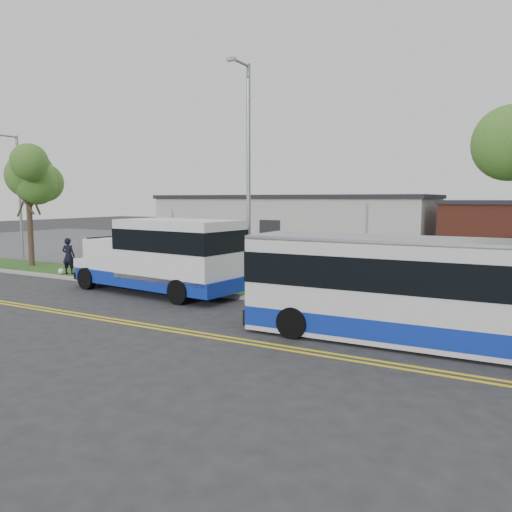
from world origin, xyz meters
The scene contains 18 objects.
ground centered at (0.00, 0.00, 0.00)m, with size 140.00×140.00×0.00m, color #28282B.
lane_line_north centered at (0.00, -3.85, 0.01)m, with size 70.00×0.12×0.01m, color yellow.
lane_line_south centered at (0.00, -4.15, 0.01)m, with size 70.00×0.12×0.01m, color yellow.
curb centered at (0.00, 1.10, 0.07)m, with size 80.00×0.30×0.15m, color #9E9B93.
verge centered at (0.00, 2.90, 0.05)m, with size 80.00×3.30×0.10m, color #244416.
parking_lot centered at (0.00, 17.00, 0.05)m, with size 80.00×25.00×0.10m, color #4C4C4F.
commercial_building centered at (-6.00, 27.00, 2.18)m, with size 25.40×10.40×4.35m.
brick_wing centered at (10.50, 26.00, 1.96)m, with size 6.30×7.30×3.90m.
tree_west centered at (-12.00, 3.20, 5.12)m, with size 4.40×4.40×6.91m.
streetlight_near centered at (3.00, 2.73, 5.23)m, with size 0.35×1.53×9.50m.
streetlight_far centered at (-16.00, 5.42, 4.48)m, with size 0.35×1.53×8.00m.
shuttle_bus centered at (0.25, 0.52, 1.69)m, with size 8.46×3.51×3.16m.
transit_bus centered at (11.48, -1.78, 1.48)m, with size 10.64×2.81×2.93m.
pedestrian centered at (-7.30, 1.90, 1.05)m, with size 0.69×0.45×1.90m, color black.
parked_car_a centered at (-2.66, 13.99, 0.76)m, with size 1.39×3.98×1.31m, color #A9ABB0.
parked_car_b centered at (-13.24, 11.67, 0.81)m, with size 1.98×4.88×1.42m, color silver.
grocery_bag_left centered at (-7.60, 1.65, 0.26)m, with size 0.32×0.32×0.32m, color white.
grocery_bag_right centered at (-7.00, 2.15, 0.26)m, with size 0.32×0.32×0.32m, color white.
Camera 1 is at (13.75, -15.81, 4.01)m, focal length 35.00 mm.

